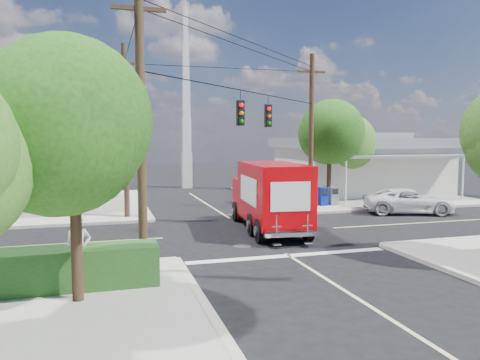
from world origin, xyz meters
name	(u,v)px	position (x,y,z in m)	size (l,w,h in m)	color
ground	(253,233)	(0.00, 0.00, 0.00)	(120.00, 120.00, 0.00)	black
sidewalk_ne	(348,195)	(10.88, 10.88, 0.07)	(14.12, 14.12, 0.14)	#9D988E
sidewalk_nw	(26,207)	(-10.88, 10.88, 0.07)	(14.12, 14.12, 0.14)	#9D988E
road_markings	(263,239)	(0.00, -1.47, 0.01)	(32.00, 32.00, 0.01)	beige
building_ne	(361,164)	(12.50, 11.97, 2.32)	(11.80, 10.20, 4.50)	silver
building_nw	(9,170)	(-12.00, 12.46, 2.22)	(10.80, 10.20, 4.30)	beige
radio_tower	(186,122)	(0.50, 20.00, 5.64)	(0.80, 0.80, 17.00)	silver
tree_sw_front	(73,132)	(-6.99, -7.54, 4.33)	(3.88, 3.78, 6.03)	#422D1C
tree_ne_front	(330,129)	(7.21, 6.76, 4.77)	(4.21, 4.14, 6.66)	#422D1C
tree_ne_back	(350,139)	(9.81, 8.96, 4.19)	(3.77, 3.66, 5.82)	#422D1C
palm_nw_front	(80,123)	(-7.50, 7.50, 5.04)	(3.01, 3.08, 5.59)	#422D1C
palm_nw_back	(44,130)	(-9.50, 9.00, 4.67)	(3.01, 3.08, 5.19)	#422D1C
utility_poles	(209,128)	(-1.58, 1.60, 4.67)	(12.00, 10.68, 9.00)	#473321
picket_fence	(51,262)	(-7.80, -5.60, 0.68)	(5.94, 0.06, 1.00)	silver
hedge_sw	(40,270)	(-8.00, -6.40, 0.69)	(6.20, 1.20, 1.10)	#194317
vending_boxes	(323,196)	(6.50, 6.20, 0.69)	(1.90, 0.50, 1.10)	red
delivery_truck	(269,196)	(0.90, 0.31, 1.58)	(2.86, 7.34, 3.10)	black
parked_car	(409,201)	(10.13, 2.75, 0.69)	(2.29, 4.97, 1.38)	silver
pedestrian	(79,250)	(-7.04, -6.08, 1.10)	(0.70, 0.46, 1.92)	beige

